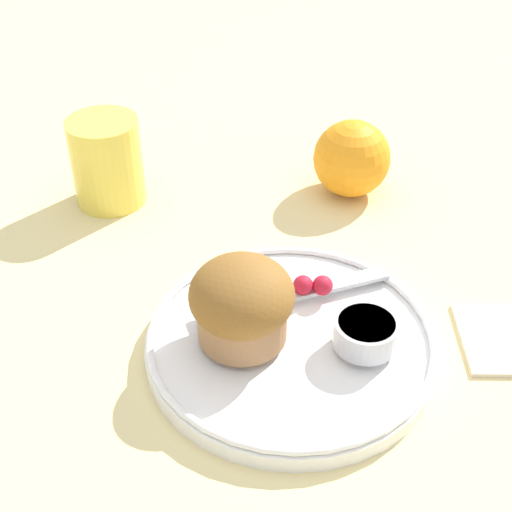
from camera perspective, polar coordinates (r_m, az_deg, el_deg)
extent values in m
plane|color=beige|center=(0.58, 2.09, -6.60)|extent=(3.00, 3.00, 0.00)
cylinder|color=white|center=(0.56, 2.79, -7.08)|extent=(0.23, 0.23, 0.01)
torus|color=white|center=(0.56, 2.82, -6.35)|extent=(0.22, 0.22, 0.01)
cylinder|color=#9E7047|center=(0.54, -1.12, -5.05)|extent=(0.07, 0.07, 0.03)
ellipsoid|color=brown|center=(0.52, -1.15, -3.15)|extent=(0.08, 0.08, 0.06)
cylinder|color=silver|center=(0.54, 8.76, -6.09)|extent=(0.05, 0.05, 0.02)
cylinder|color=white|center=(0.54, 8.84, -5.41)|extent=(0.04, 0.04, 0.00)
sphere|color=#B7192D|center=(0.58, 3.78, -2.35)|extent=(0.02, 0.02, 0.02)
sphere|color=#B7192D|center=(0.59, 5.35, -2.36)|extent=(0.02, 0.02, 0.02)
cube|color=#B7B7BC|center=(0.59, 3.12, -3.02)|extent=(0.16, 0.07, 0.00)
sphere|color=orange|center=(0.74, 7.66, 7.74)|extent=(0.08, 0.08, 0.08)
cylinder|color=#EAD14C|center=(0.73, -11.84, 7.40)|extent=(0.07, 0.07, 0.09)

